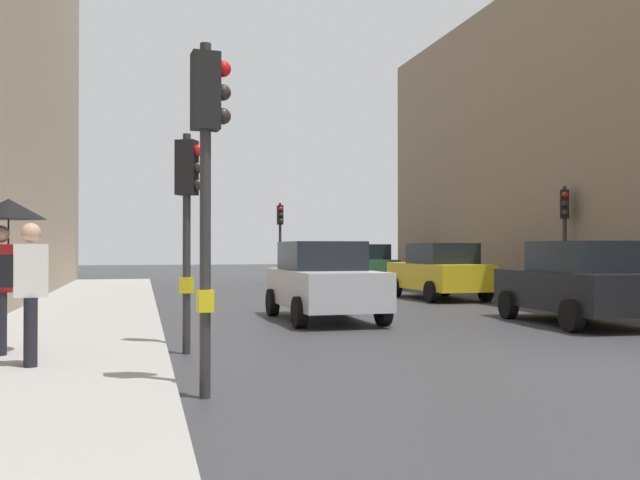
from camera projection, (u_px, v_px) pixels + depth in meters
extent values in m
plane|color=#38383A|center=(623.00, 369.00, 9.53)|extent=(120.00, 120.00, 0.00)
cube|color=#A8A5A0|center=(74.00, 329.00, 13.53)|extent=(3.24, 40.00, 0.16)
cylinder|color=#2D2D2D|center=(205.00, 220.00, 7.72)|extent=(0.12, 0.12, 3.84)
cube|color=black|center=(206.00, 91.00, 7.73)|extent=(0.32, 0.27, 0.84)
cube|color=yellow|center=(205.00, 301.00, 7.71)|extent=(0.18, 0.21, 0.24)
sphere|color=red|center=(223.00, 69.00, 7.80)|extent=(0.18, 0.18, 0.18)
sphere|color=#2D231E|center=(223.00, 93.00, 7.79)|extent=(0.18, 0.18, 0.18)
sphere|color=#2D231E|center=(223.00, 116.00, 7.79)|extent=(0.18, 0.18, 0.18)
cylinder|color=#2D2D2D|center=(187.00, 244.00, 10.92)|extent=(0.12, 0.12, 3.37)
cube|color=black|center=(187.00, 168.00, 10.93)|extent=(0.38, 0.35, 0.84)
cube|color=yellow|center=(187.00, 285.00, 10.91)|extent=(0.23, 0.25, 0.24)
sphere|color=red|center=(198.00, 150.00, 10.89)|extent=(0.18, 0.18, 0.18)
sphere|color=#2D231E|center=(198.00, 167.00, 10.89)|extent=(0.18, 0.18, 0.18)
sphere|color=#2D231E|center=(198.00, 184.00, 10.89)|extent=(0.18, 0.18, 0.18)
cylinder|color=#2D2D2D|center=(565.00, 245.00, 20.55)|extent=(0.12, 0.12, 3.39)
cube|color=black|center=(565.00, 204.00, 20.56)|extent=(0.36, 0.38, 0.84)
cube|color=yellow|center=(565.00, 267.00, 20.54)|extent=(0.25, 0.24, 0.24)
sphere|color=red|center=(565.00, 195.00, 20.38)|extent=(0.18, 0.18, 0.18)
sphere|color=#2D231E|center=(565.00, 204.00, 20.38)|extent=(0.18, 0.18, 0.18)
sphere|color=#2D231E|center=(565.00, 213.00, 20.37)|extent=(0.18, 0.18, 0.18)
cylinder|color=#2D2D2D|center=(280.00, 244.00, 31.13)|extent=(0.12, 0.12, 3.57)
cube|color=black|center=(280.00, 215.00, 31.15)|extent=(0.25, 0.30, 0.84)
cube|color=yellow|center=(280.00, 261.00, 31.13)|extent=(0.20, 0.16, 0.24)
sphere|color=red|center=(281.00, 209.00, 30.97)|extent=(0.18, 0.18, 0.18)
sphere|color=#2D231E|center=(281.00, 215.00, 30.96)|extent=(0.18, 0.18, 0.18)
sphere|color=#2D231E|center=(281.00, 221.00, 30.96)|extent=(0.18, 0.18, 0.18)
cube|color=#BCBCC1|center=(324.00, 288.00, 15.93)|extent=(1.90, 4.24, 0.80)
cube|color=black|center=(321.00, 256.00, 16.18)|extent=(1.65, 2.04, 0.64)
cylinder|color=black|center=(383.00, 310.00, 14.86)|extent=(0.23, 0.64, 0.64)
cylinder|color=black|center=(299.00, 312.00, 14.38)|extent=(0.23, 0.64, 0.64)
cylinder|color=black|center=(345.00, 301.00, 17.46)|extent=(0.23, 0.64, 0.64)
cylinder|color=black|center=(272.00, 302.00, 16.99)|extent=(0.23, 0.64, 0.64)
cube|color=yellow|center=(438.00, 276.00, 22.53)|extent=(2.00, 4.28, 0.80)
cube|color=black|center=(442.00, 253.00, 22.29)|extent=(1.69, 2.07, 0.64)
cylinder|color=black|center=(395.00, 287.00, 23.56)|extent=(0.25, 0.65, 0.64)
cylinder|color=black|center=(445.00, 286.00, 24.07)|extent=(0.25, 0.65, 0.64)
cylinder|color=black|center=(431.00, 292.00, 20.97)|extent=(0.25, 0.65, 0.64)
cylinder|color=black|center=(486.00, 291.00, 21.49)|extent=(0.25, 0.65, 0.64)
cube|color=red|center=(324.00, 265.00, 36.24)|extent=(1.88, 4.23, 0.80)
cube|color=black|center=(325.00, 251.00, 36.01)|extent=(1.64, 2.03, 0.64)
cylinder|color=black|center=(301.00, 272.00, 37.35)|extent=(0.23, 0.64, 0.64)
cylinder|color=black|center=(334.00, 272.00, 37.76)|extent=(0.23, 0.64, 0.64)
cylinder|color=black|center=(312.00, 274.00, 34.72)|extent=(0.23, 0.64, 0.64)
cylinder|color=black|center=(348.00, 274.00, 35.13)|extent=(0.23, 0.64, 0.64)
cube|color=black|center=(576.00, 290.00, 15.14)|extent=(2.02, 4.29, 0.80)
cube|color=black|center=(583.00, 256.00, 14.90)|extent=(1.70, 2.08, 0.64)
cylinder|color=black|center=(508.00, 305.00, 16.29)|extent=(0.25, 0.65, 0.64)
cylinder|color=black|center=(580.00, 303.00, 16.63)|extent=(0.25, 0.65, 0.64)
cylinder|color=black|center=(572.00, 316.00, 13.64)|extent=(0.25, 0.65, 0.64)
cube|color=#2D6038|center=(364.00, 268.00, 30.68)|extent=(1.84, 4.22, 0.80)
cube|color=black|center=(366.00, 252.00, 30.45)|extent=(1.62, 2.01, 0.64)
cylinder|color=black|center=(336.00, 277.00, 31.78)|extent=(0.23, 0.64, 0.64)
cylinder|color=black|center=(374.00, 276.00, 32.20)|extent=(0.23, 0.64, 0.64)
cylinder|color=black|center=(353.00, 279.00, 29.15)|extent=(0.23, 0.64, 0.64)
cylinder|color=black|center=(394.00, 279.00, 29.58)|extent=(0.23, 0.64, 0.64)
cylinder|color=black|center=(1.00, 324.00, 9.69)|extent=(0.16, 0.16, 0.85)
cube|color=red|center=(0.00, 268.00, 9.79)|extent=(0.45, 0.35, 0.66)
sphere|color=tan|center=(0.00, 234.00, 9.79)|extent=(0.24, 0.24, 0.24)
cylinder|color=black|center=(8.00, 250.00, 9.84)|extent=(0.02, 0.02, 0.90)
cone|color=black|center=(9.00, 209.00, 9.85)|extent=(1.00, 1.00, 0.28)
cylinder|color=black|center=(30.00, 331.00, 8.94)|extent=(0.16, 0.16, 0.85)
cylinder|color=black|center=(31.00, 332.00, 8.75)|extent=(0.16, 0.16, 0.85)
cube|color=silver|center=(31.00, 271.00, 8.85)|extent=(0.44, 0.32, 0.66)
sphere|color=tan|center=(31.00, 233.00, 8.86)|extent=(0.24, 0.24, 0.24)
cube|color=black|center=(4.00, 271.00, 8.73)|extent=(0.24, 0.31, 0.40)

